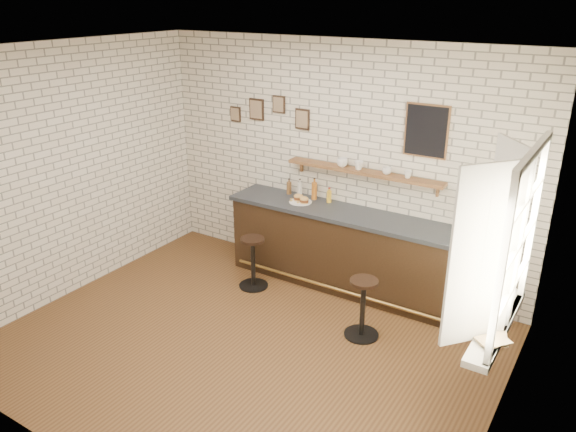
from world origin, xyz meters
name	(u,v)px	position (x,y,z in m)	size (l,w,h in m)	color
ground	(245,344)	(0.00, 0.00, 0.00)	(5.00, 5.00, 0.00)	brown
bar_counter	(345,250)	(0.30, 1.70, 0.51)	(3.10, 0.65, 1.01)	black
sandwich_plate	(300,202)	(-0.34, 1.69, 1.02)	(0.28, 0.28, 0.01)	white
ciabatta_sandwich	(301,199)	(-0.33, 1.69, 1.06)	(0.26, 0.19, 0.08)	#DEAB5B
potato_chips	(299,201)	(-0.36, 1.69, 1.02)	(0.25, 0.18, 0.00)	gold
bitters_bottle_brown	(289,188)	(-0.64, 1.88, 1.09)	(0.06, 0.06, 0.21)	brown
bitters_bottle_white	(300,189)	(-0.47, 1.88, 1.11)	(0.06, 0.06, 0.23)	beige
bitters_bottle_amber	(314,191)	(-0.26, 1.88, 1.13)	(0.07, 0.07, 0.29)	#AC5E1B
condiment_bottle_yellow	(329,196)	(-0.04, 1.88, 1.09)	(0.06, 0.06, 0.19)	yellow
bar_stool_left	(253,261)	(-0.67, 1.08, 0.36)	(0.37, 0.37, 0.67)	black
bar_stool_right	(363,306)	(0.97, 0.81, 0.36)	(0.38, 0.38, 0.68)	black
wall_shelf	(363,172)	(0.40, 1.90, 1.48)	(2.00, 0.18, 0.18)	brown
shelf_cup_a	(342,162)	(0.12, 1.90, 1.55)	(0.14, 0.14, 0.11)	white
shelf_cup_b	(359,165)	(0.34, 1.90, 1.55)	(0.11, 0.11, 0.10)	white
shelf_cup_c	(387,171)	(0.70, 1.90, 1.54)	(0.11, 0.11, 0.09)	white
shelf_cup_d	(408,175)	(0.96, 1.90, 1.54)	(0.09, 0.09, 0.08)	white
back_wall_decor	(355,122)	(0.23, 1.98, 2.05)	(2.96, 0.02, 0.56)	black
window_sill	(496,325)	(2.40, 0.30, 0.90)	(0.20, 1.35, 0.06)	white
casement_window	(504,242)	(2.36, 0.30, 1.65)	(0.40, 1.30, 1.56)	white
book_lower	(486,337)	(2.38, 0.02, 0.94)	(0.16, 0.22, 0.02)	tan
book_upper	(486,335)	(2.38, 0.02, 0.96)	(0.18, 0.24, 0.02)	tan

